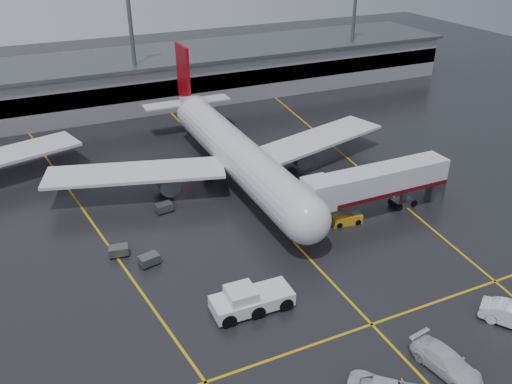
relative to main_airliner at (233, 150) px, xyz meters
name	(u,v)px	position (x,y,z in m)	size (l,w,h in m)	color
ground	(264,211)	(0.00, -9.70, -4.21)	(220.00, 220.00, 0.00)	black
apron_line_centre	(264,211)	(0.00, -9.70, -4.20)	(0.25, 90.00, 0.02)	gold
apron_line_stop	(372,324)	(0.00, -31.70, -4.20)	(60.00, 0.25, 0.02)	gold
apron_line_left	(82,208)	(-20.00, 0.30, -4.20)	(0.25, 70.00, 0.02)	gold
apron_line_right	(344,155)	(18.00, 0.30, -4.20)	(0.25, 70.00, 0.02)	gold
terminal	(156,77)	(0.00, 38.23, 0.11)	(122.00, 19.00, 8.60)	gray
light_mast_mid	(131,30)	(-5.00, 32.30, 10.27)	(3.00, 1.20, 25.45)	#595B60
light_mast_right	(355,12)	(40.00, 32.30, 10.27)	(3.00, 1.20, 25.45)	#595B60
main_airliner	(233,150)	(0.00, 0.00, 0.00)	(48.80, 45.60, 14.10)	silver
jet_bridge	(378,184)	(11.87, -15.70, -0.28)	(19.90, 3.40, 6.05)	silver
pushback_tractor	(250,300)	(-8.92, -25.38, -3.15)	(7.49, 3.34, 2.65)	white
belt_loader	(346,219)	(7.46, -16.25, -3.66)	(3.71, 2.06, 2.24)	gold
service_van_b	(446,362)	(2.13, -38.45, -3.33)	(2.46, 6.06, 1.76)	silver
baggage_cart_a	(149,260)	(-15.46, -14.75, -3.58)	(2.24, 1.70, 1.12)	#595B60
baggage_cart_b	(119,251)	(-17.96, -11.81, -3.58)	(2.17, 1.58, 1.12)	#595B60
baggage_cart_c	(164,207)	(-11.06, -4.83, -3.58)	(2.17, 1.58, 1.12)	#595B60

